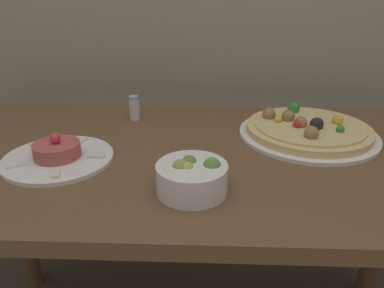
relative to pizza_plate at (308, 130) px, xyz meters
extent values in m
cube|color=brown|center=(-0.29, -0.11, -0.04)|extent=(1.40, 0.70, 0.03)
cylinder|color=brown|center=(-0.94, 0.18, -0.40)|extent=(0.06, 0.06, 0.69)
cylinder|color=brown|center=(0.35, 0.18, -0.40)|extent=(0.06, 0.06, 0.69)
cylinder|color=white|center=(0.00, 0.00, -0.01)|extent=(0.36, 0.36, 0.01)
cylinder|color=#E5C17F|center=(0.00, 0.00, 0.00)|extent=(0.32, 0.32, 0.02)
cylinder|color=#E0C684|center=(0.00, 0.00, 0.01)|extent=(0.29, 0.29, 0.01)
sphere|color=#387F33|center=(-0.02, 0.10, 0.03)|extent=(0.03, 0.03, 0.03)
sphere|color=#997047|center=(-0.02, -0.02, 0.03)|extent=(0.03, 0.03, 0.03)
sphere|color=#997047|center=(-0.10, 0.05, 0.03)|extent=(0.04, 0.04, 0.04)
sphere|color=black|center=(0.01, -0.03, 0.03)|extent=(0.03, 0.03, 0.03)
sphere|color=gold|center=(-0.08, 0.01, 0.02)|extent=(0.02, 0.02, 0.02)
sphere|color=#B22D23|center=(-0.03, -0.02, 0.02)|extent=(0.02, 0.02, 0.02)
sphere|color=#997047|center=(-0.05, 0.03, 0.03)|extent=(0.03, 0.03, 0.03)
sphere|color=gold|center=(0.08, 0.01, 0.02)|extent=(0.03, 0.03, 0.03)
sphere|color=#387F33|center=(0.07, -0.05, 0.02)|extent=(0.02, 0.02, 0.02)
sphere|color=#997047|center=(-0.02, -0.09, 0.03)|extent=(0.04, 0.04, 0.04)
cylinder|color=white|center=(-0.61, -0.17, -0.01)|extent=(0.25, 0.25, 0.01)
cylinder|color=#B2514C|center=(-0.61, -0.17, 0.01)|extent=(0.11, 0.11, 0.03)
sphere|color=#E0384C|center=(-0.61, -0.17, 0.04)|extent=(0.02, 0.02, 0.02)
cube|color=white|center=(-0.52, -0.17, 0.00)|extent=(0.04, 0.02, 0.01)
cube|color=white|center=(-0.58, -0.09, 0.00)|extent=(0.03, 0.04, 0.01)
cube|color=white|center=(-0.68, -0.12, 0.00)|extent=(0.04, 0.04, 0.01)
cube|color=white|center=(-0.68, -0.22, 0.00)|extent=(0.04, 0.04, 0.01)
cube|color=white|center=(-0.58, -0.26, 0.00)|extent=(0.03, 0.04, 0.01)
cylinder|color=white|center=(-0.29, -0.29, 0.01)|extent=(0.14, 0.14, 0.06)
sphere|color=#8EA34C|center=(-0.32, -0.30, 0.04)|extent=(0.03, 0.03, 0.03)
sphere|color=#B7BC70|center=(-0.30, -0.30, 0.04)|extent=(0.03, 0.03, 0.03)
sphere|color=#668E42|center=(-0.30, -0.28, 0.04)|extent=(0.03, 0.03, 0.03)
sphere|color=#668E42|center=(-0.26, -0.29, 0.04)|extent=(0.04, 0.04, 0.04)
cylinder|color=silver|center=(-0.48, 0.11, 0.01)|extent=(0.03, 0.03, 0.06)
cylinder|color=#B2B2B7|center=(-0.48, 0.11, 0.05)|extent=(0.03, 0.03, 0.01)
camera|label=1|loc=(-0.27, -0.93, 0.37)|focal=35.00mm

